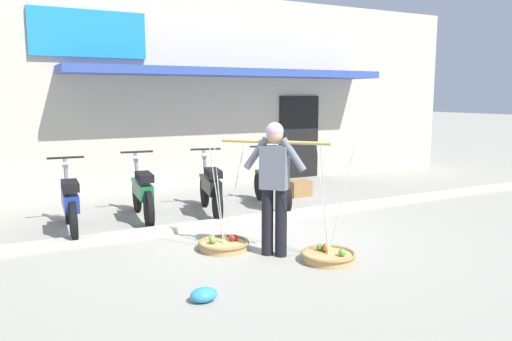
% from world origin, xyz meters
% --- Properties ---
extents(ground_plane, '(90.00, 90.00, 0.00)m').
position_xyz_m(ground_plane, '(0.00, 0.00, 0.00)').
color(ground_plane, '#9E998C').
extents(sidewalk_curb, '(20.00, 0.24, 0.10)m').
position_xyz_m(sidewalk_curb, '(0.00, 0.70, 0.05)').
color(sidewalk_curb, '#BAB4A5').
rests_on(sidewalk_curb, ground).
extents(fruit_vendor, '(0.97, 1.07, 1.70)m').
position_xyz_m(fruit_vendor, '(-0.33, -0.95, 0.98)').
color(fruit_vendor, black).
rests_on(fruit_vendor, ground).
extents(fruit_basket_left_side, '(0.68, 0.68, 1.45)m').
position_xyz_m(fruit_basket_left_side, '(0.14, -1.46, 0.07)').
color(fruit_basket_left_side, tan).
rests_on(fruit_basket_left_side, ground).
extents(fruit_basket_right_side, '(0.68, 0.68, 1.45)m').
position_xyz_m(fruit_basket_right_side, '(-0.80, -0.43, 0.07)').
color(fruit_basket_right_side, tan).
rests_on(fruit_basket_right_side, ground).
extents(motorcycle_nearest_shop, '(0.54, 1.82, 1.09)m').
position_xyz_m(motorcycle_nearest_shop, '(-2.45, 1.39, 0.45)').
color(motorcycle_nearest_shop, black).
rests_on(motorcycle_nearest_shop, ground).
extents(motorcycle_second_in_row, '(0.54, 1.82, 1.09)m').
position_xyz_m(motorcycle_second_in_row, '(-1.29, 1.67, 0.45)').
color(motorcycle_second_in_row, black).
rests_on(motorcycle_second_in_row, ground).
extents(motorcycle_third_in_row, '(0.61, 1.79, 1.09)m').
position_xyz_m(motorcycle_third_in_row, '(-0.14, 1.53, 0.45)').
color(motorcycle_third_in_row, black).
rests_on(motorcycle_third_in_row, ground).
extents(motorcycle_end_of_row, '(0.55, 1.81, 1.09)m').
position_xyz_m(motorcycle_end_of_row, '(1.04, 1.49, 0.45)').
color(motorcycle_end_of_row, black).
rests_on(motorcycle_end_of_row, ground).
extents(storefront_building, '(13.00, 6.00, 4.20)m').
position_xyz_m(storefront_building, '(1.34, 6.61, 2.10)').
color(storefront_building, beige).
rests_on(storefront_building, ground).
extents(plastic_litter_bag, '(0.28, 0.22, 0.14)m').
position_xyz_m(plastic_litter_bag, '(-1.67, -1.89, 0.07)').
color(plastic_litter_bag, '#3393D1').
rests_on(plastic_litter_bag, ground).
extents(wooden_crate, '(0.44, 0.36, 0.32)m').
position_xyz_m(wooden_crate, '(2.02, 2.13, 0.16)').
color(wooden_crate, olive).
rests_on(wooden_crate, ground).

